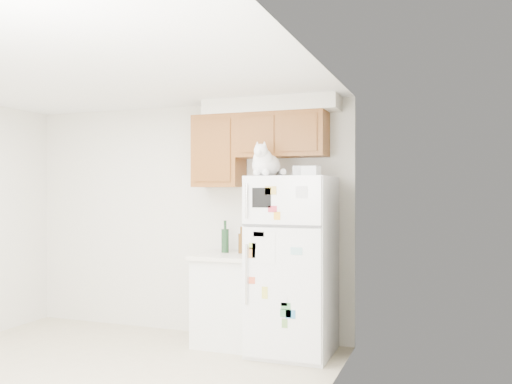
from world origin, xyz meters
The scene contains 8 objects.
room_shell centered at (0.12, 0.24, 1.67)m, with size 3.84×4.04×2.52m.
refrigerator centered at (1.36, 1.61, 0.85)m, with size 0.76×0.78×1.70m.
base_counter centered at (0.67, 1.68, 0.46)m, with size 0.64×0.64×0.92m.
cat centered at (1.13, 1.48, 1.82)m, with size 0.32×0.47×0.33m.
storage_box_back centered at (1.45, 1.64, 1.75)m, with size 0.18×0.13×0.10m, color white.
storage_box_front centered at (1.59, 1.45, 1.74)m, with size 0.15×0.11×0.09m, color white.
bottle_green centered at (0.59, 1.77, 1.09)m, with size 0.08×0.08×0.33m, color #19381E, non-canonical shape.
bottle_amber centered at (0.77, 1.78, 1.06)m, with size 0.06×0.06×0.28m, color #593814, non-canonical shape.
Camera 1 is at (2.81, -3.39, 1.56)m, focal length 38.00 mm.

